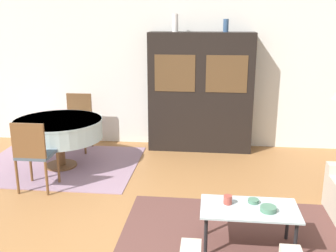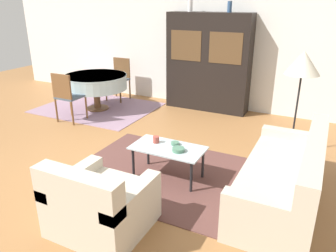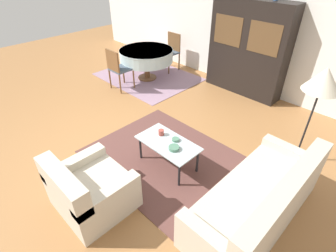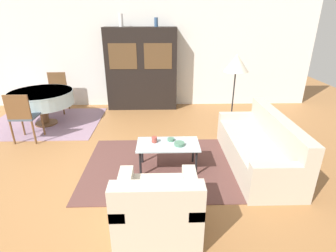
# 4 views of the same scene
# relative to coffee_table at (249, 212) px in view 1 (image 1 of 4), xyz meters

# --- Properties ---
(wall_back) EXTENTS (10.00, 0.06, 2.70)m
(wall_back) POSITION_rel_coffee_table_xyz_m (-1.14, 3.35, 0.95)
(wall_back) COLOR white
(wall_back) RESTS_ON ground_plane
(area_rug) EXTENTS (2.50, 1.94, 0.01)m
(area_rug) POSITION_rel_coffee_table_xyz_m (-0.09, 0.07, -0.40)
(area_rug) COLOR brown
(area_rug) RESTS_ON ground_plane
(dining_rug) EXTENTS (2.44, 1.92, 0.01)m
(dining_rug) POSITION_rel_coffee_table_xyz_m (-2.77, 2.03, -0.40)
(dining_rug) COLOR gray
(dining_rug) RESTS_ON ground_plane
(coffee_table) EXTENTS (0.97, 0.52, 0.44)m
(coffee_table) POSITION_rel_coffee_table_xyz_m (0.00, 0.00, 0.00)
(coffee_table) COLOR black
(coffee_table) RESTS_ON area_rug
(display_cabinet) EXTENTS (1.77, 0.45, 2.03)m
(display_cabinet) POSITION_rel_coffee_table_xyz_m (-0.59, 3.08, 0.61)
(display_cabinet) COLOR black
(display_cabinet) RESTS_ON ground_plane
(dining_table) EXTENTS (1.33, 1.33, 0.75)m
(dining_table) POSITION_rel_coffee_table_xyz_m (-2.71, 1.96, 0.21)
(dining_table) COLOR brown
(dining_table) RESTS_ON dining_rug
(dining_chair_near) EXTENTS (0.44, 0.44, 0.97)m
(dining_chair_near) POSITION_rel_coffee_table_xyz_m (-2.71, 1.07, 0.16)
(dining_chair_near) COLOR brown
(dining_chair_near) RESTS_ON dining_rug
(dining_chair_far) EXTENTS (0.44, 0.44, 0.97)m
(dining_chair_far) POSITION_rel_coffee_table_xyz_m (-2.71, 2.84, 0.16)
(dining_chair_far) COLOR brown
(dining_chair_far) RESTS_ON dining_rug
(cup) EXTENTS (0.09, 0.09, 0.09)m
(cup) POSITION_rel_coffee_table_xyz_m (-0.21, 0.06, 0.09)
(cup) COLOR #9E4238
(cup) RESTS_ON coffee_table
(bowl) EXTENTS (0.16, 0.16, 0.05)m
(bowl) POSITION_rel_coffee_table_xyz_m (0.17, -0.05, 0.07)
(bowl) COLOR #4C7A60
(bowl) RESTS_ON coffee_table
(bowl_small) EXTENTS (0.11, 0.11, 0.04)m
(bowl_small) POSITION_rel_coffee_table_xyz_m (0.05, 0.11, 0.07)
(bowl_small) COLOR #4C7A60
(bowl_small) RESTS_ON coffee_table
(vase_tall) EXTENTS (0.10, 0.10, 0.29)m
(vase_tall) POSITION_rel_coffee_table_xyz_m (-1.03, 3.08, 1.77)
(vase_tall) COLOR white
(vase_tall) RESTS_ON display_cabinet
(vase_short) EXTENTS (0.09, 0.09, 0.21)m
(vase_short) POSITION_rel_coffee_table_xyz_m (-0.20, 3.08, 1.73)
(vase_short) COLOR #33517A
(vase_short) RESTS_ON display_cabinet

